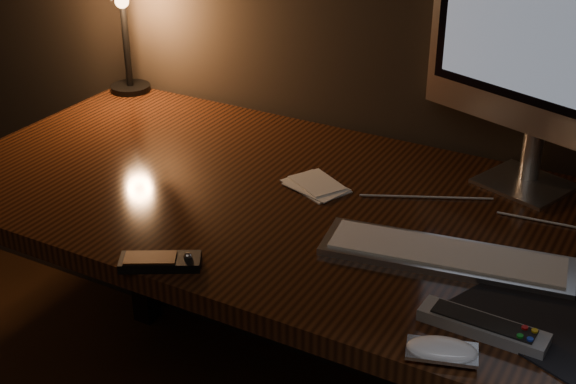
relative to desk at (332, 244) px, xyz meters
The scene contains 10 objects.
desk is the anchor object (origin of this frame).
monitor 0.60m from the desk, 31.21° to the left, with size 0.50×0.21×0.55m.
keyboard 0.35m from the desk, 26.57° to the right, with size 0.44×0.12×0.02m, color silver.
mousepad 0.57m from the desk, 25.16° to the right, with size 0.28×0.23×0.00m, color black.
mouse 0.57m from the desk, 47.31° to the right, with size 0.10×0.05×0.02m, color white.
media_remote 0.45m from the desk, 108.18° to the right, with size 0.15×0.11×0.03m.
tv_remote 0.54m from the desk, 37.89° to the right, with size 0.20×0.06×0.03m.
papers 0.14m from the desk, behind, with size 0.13×0.09×0.01m, color white.
desk_lamp 0.84m from the desk, 162.02° to the left, with size 0.16×0.18×0.36m.
cable 0.34m from the desk, 10.22° to the left, with size 0.00×0.00×0.52m, color white.
Camera 1 is at (0.63, 0.60, 1.50)m, focal length 50.00 mm.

